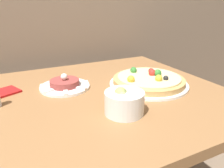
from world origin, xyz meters
The scene contains 4 objects.
dining_table centered at (0.00, 0.43, 0.62)m, with size 1.05×0.86×0.72m.
pizza_plate centered at (0.26, 0.41, 0.74)m, with size 0.33×0.33×0.06m.
tartare_plate centered at (-0.07, 0.54, 0.74)m, with size 0.20×0.20×0.06m.
small_bowl centered at (0.04, 0.25, 0.76)m, with size 0.13×0.13×0.09m.
Camera 1 is at (-0.26, -0.29, 1.05)m, focal length 35.00 mm.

